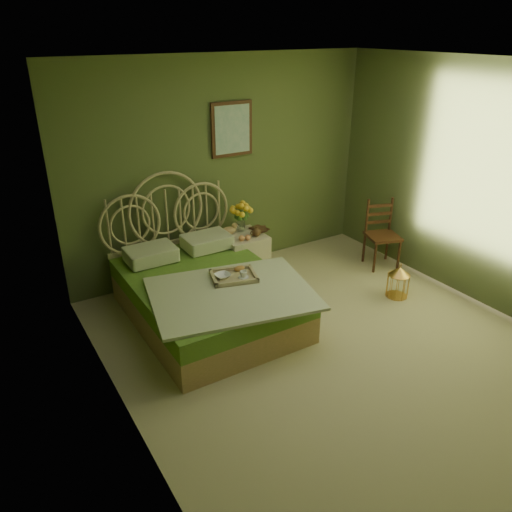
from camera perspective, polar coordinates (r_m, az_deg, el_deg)
floor at (r=5.00m, az=9.09°, el=-10.50°), size 4.50×4.50×0.00m
ceiling at (r=4.10m, az=11.67°, el=20.66°), size 4.50×4.50×0.00m
wall_back at (r=6.15m, az=-3.76°, el=10.08°), size 4.00×0.00×4.00m
wall_left at (r=3.49m, az=-15.47°, el=-2.82°), size 0.00×4.50×4.50m
wall_right at (r=5.85m, az=25.30°, el=6.95°), size 0.00×4.50×4.50m
wall_art at (r=6.08m, az=-2.77°, el=14.28°), size 0.54×0.04×0.64m
bed at (r=5.33m, az=-5.83°, el=-4.07°), size 1.75×2.21×1.37m
nightstand at (r=6.14m, az=-1.54°, el=0.70°), size 0.51×0.51×0.99m
chair at (r=6.61m, az=13.92°, el=2.96°), size 0.49×0.49×0.87m
birdcage at (r=5.97m, az=15.93°, el=-2.89°), size 0.25×0.25×0.37m
book_lower at (r=6.14m, az=-0.18°, el=2.90°), size 0.21×0.25×0.02m
book_upper at (r=6.13m, az=-0.18°, el=3.07°), size 0.22×0.25×0.02m
cereal_bowl at (r=5.09m, az=-3.82°, el=-2.27°), size 0.16×0.16×0.04m
coffee_cup at (r=5.08m, az=-1.45°, el=-2.12°), size 0.10×0.10×0.07m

